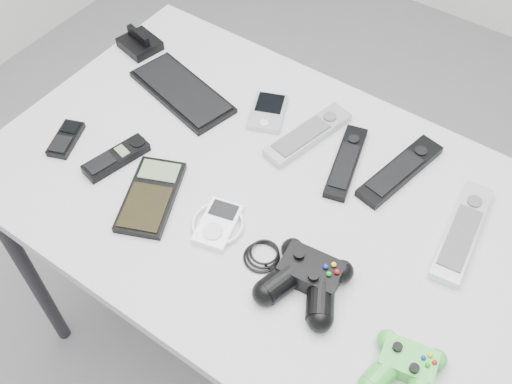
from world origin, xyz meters
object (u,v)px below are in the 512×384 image
Objects in this scene: pda at (268,112)px; remote_silver_a at (308,134)px; remote_black_b at (400,170)px; remote_silver_b at (462,231)px; remote_black_a at (346,162)px; mobile_phone at (66,139)px; pda_keyboard at (182,91)px; calculator at (151,196)px; controller_black at (307,277)px; desk at (266,209)px; mp3_player at (218,224)px; controller_green at (406,368)px; cordless_handset at (116,158)px.

pda is 0.11m from remote_silver_a.
remote_silver_b is (0.16, -0.07, 0.00)m from remote_black_b.
remote_black_a is at bearing -146.04° from remote_black_b.
pda_keyboard is at bearing 45.80° from mobile_phone.
calculator is (-0.53, -0.27, -0.00)m from remote_silver_b.
desk is at bearing 135.96° from controller_black.
controller_green is (0.42, -0.06, 0.01)m from mp3_player.
desk is at bearing 17.34° from calculator.
remote_black_b is 0.92× the size of remote_silver_b.
mobile_phone is at bearing -99.43° from pda_keyboard.
pda is at bearing 157.10° from remote_black_a.
remote_silver_b is at bearing 33.48° from cordless_handset.
remote_silver_b is 0.60m from calculator.
cordless_handset is 0.77× the size of calculator.
desk is at bearing -124.66° from remote_black_b.
remote_black_a is 0.82× the size of remote_silver_b.
remote_silver_a is at bearing 71.96° from mp3_player.
cordless_handset is (-0.49, -0.31, 0.00)m from remote_black_b.
pda is at bearing 166.69° from remote_silver_b.
pda_keyboard is 0.23m from cordless_handset.
pda is at bearing -165.97° from remote_black_b.
mp3_player reaches higher than mobile_phone.
pda is at bearing 72.23° from cordless_handset.
remote_silver_b reaches higher than remote_black_b.
desk is at bearing 144.52° from controller_green.
controller_black is at bearing -21.35° from mobile_phone.
controller_black is (0.19, -0.30, 0.01)m from remote_silver_a.
remote_black_b is (0.51, 0.07, 0.00)m from pda_keyboard.
calculator is (0.12, -0.03, -0.00)m from cordless_handset.
pda is 0.32m from mp3_player.
remote_silver_a reaches higher than mp3_player.
remote_black_a is 1.84× the size of mp3_player.
desk is at bearing 64.36° from mp3_player.
pda is 0.33m from calculator.
cordless_handset is at bearing -144.16° from pda.
pda_keyboard is 2.33× the size of pda.
pda is 0.44× the size of controller_black.
remote_black_a is 0.47m from cordless_handset.
pda_keyboard is 0.30m from calculator.
remote_silver_b reaches higher than calculator.
mp3_player reaches higher than pda_keyboard.
cordless_handset is at bearing -12.06° from mobile_phone.
remote_silver_a reaches higher than mobile_phone.
remote_black_a is 0.40m from calculator.
remote_black_a is 0.26m from remote_silver_b.
remote_black_a is 0.59m from mobile_phone.
controller_black reaches higher than mobile_phone.
pda_keyboard is at bearing 173.43° from remote_silver_b.
remote_silver_a is at bearing 92.57° from desk.
pda_keyboard is 0.31m from remote_silver_a.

